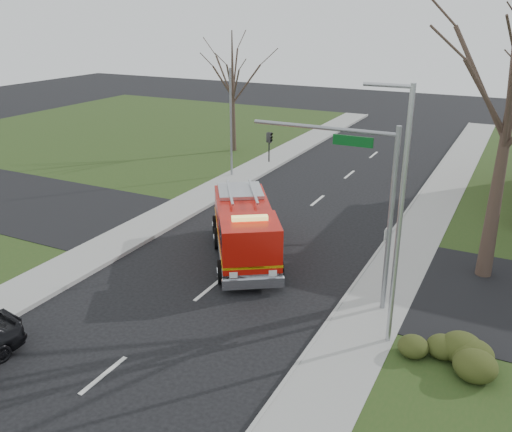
% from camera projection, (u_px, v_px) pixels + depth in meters
% --- Properties ---
extents(ground, '(120.00, 120.00, 0.00)m').
position_uv_depth(ground, '(208.00, 290.00, 21.26)').
color(ground, black).
rests_on(ground, ground).
extents(sidewalk_right, '(2.40, 80.00, 0.15)m').
position_uv_depth(sidewalk_right, '(362.00, 327.00, 18.61)').
color(sidewalk_right, '#999893').
rests_on(sidewalk_right, ground).
extents(sidewalk_left, '(2.40, 80.00, 0.15)m').
position_uv_depth(sidewalk_left, '(88.00, 258.00, 23.86)').
color(sidewalk_left, '#999893').
rests_on(sidewalk_left, ground).
extents(hedge_corner, '(2.80, 2.00, 0.90)m').
position_uv_depth(hedge_corner, '(444.00, 351.00, 16.42)').
color(hedge_corner, '#293513').
rests_on(hedge_corner, lawn_right).
extents(bare_tree_near, '(6.00, 6.00, 12.00)m').
position_uv_depth(bare_tree_near, '(512.00, 95.00, 19.63)').
color(bare_tree_near, '#33251E').
rests_on(bare_tree_near, ground).
extents(bare_tree_left, '(4.50, 4.50, 9.00)m').
position_uv_depth(bare_tree_left, '(233.00, 79.00, 40.21)').
color(bare_tree_left, '#33251E').
rests_on(bare_tree_left, ground).
extents(traffic_signal_mast, '(5.29, 0.18, 6.80)m').
position_uv_depth(traffic_signal_mast, '(356.00, 183.00, 18.65)').
color(traffic_signal_mast, gray).
rests_on(traffic_signal_mast, ground).
extents(streetlight_pole, '(1.48, 0.16, 8.40)m').
position_uv_depth(streetlight_pole, '(398.00, 214.00, 16.22)').
color(streetlight_pole, '#B7BABF').
rests_on(streetlight_pole, ground).
extents(utility_pole_far, '(0.14, 0.14, 7.00)m').
position_uv_depth(utility_pole_far, '(231.00, 124.00, 34.58)').
color(utility_pole_far, gray).
rests_on(utility_pole_far, ground).
extents(fire_engine, '(5.75, 7.06, 2.78)m').
position_uv_depth(fire_engine, '(245.00, 231.00, 23.59)').
color(fire_engine, '#B91008').
rests_on(fire_engine, ground).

